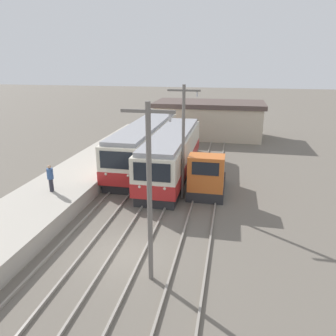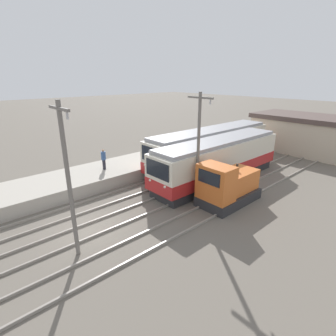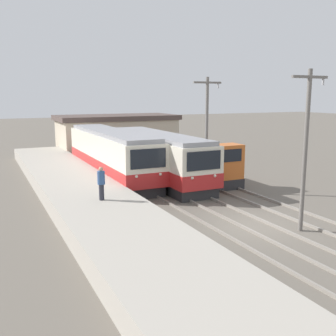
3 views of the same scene
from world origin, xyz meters
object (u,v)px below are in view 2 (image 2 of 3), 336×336
Objects in this scene: shunting_locomotive at (227,187)px; person_on_platform at (104,158)px; commuter_train_left at (211,149)px; catenary_mast_near at (68,178)px; commuter_train_center at (219,161)px; catenary_mast_mid at (198,146)px.

shunting_locomotive reaches higher than person_on_platform.
commuter_train_left is at bearing 137.20° from shunting_locomotive.
commuter_train_left is at bearing 105.71° from catenary_mast_near.
shunting_locomotive is 0.62× the size of catenary_mast_near.
shunting_locomotive is 10.20m from person_on_platform.
catenary_mast_mid reaches higher than commuter_train_center.
commuter_train_left is 8.35m from catenary_mast_mid.
shunting_locomotive is at bearing -42.80° from commuter_train_left.
person_on_platform is (-3.50, -9.49, 0.22)m from commuter_train_left.
catenary_mast_near is (4.31, -15.32, 2.32)m from commuter_train_left.
person_on_platform is at bearing -110.26° from commuter_train_left.
commuter_train_left is 8.61× the size of person_on_platform.
catenary_mast_near reaches higher than commuter_train_center.
catenary_mast_mid is at bearing -136.95° from shunting_locomotive.
catenary_mast_mid is (-1.49, -1.39, 2.80)m from shunting_locomotive.
commuter_train_center is at bearing 48.07° from person_on_platform.
person_on_platform is at bearing -160.78° from catenary_mast_mid.
commuter_train_left is 3.74m from commuter_train_center.
catenary_mast_near and catenary_mast_mid have the same top height.
commuter_train_center reaches higher than person_on_platform.
commuter_train_left is at bearing 122.49° from catenary_mast_mid.
person_on_platform is (-9.30, -4.12, 0.70)m from shunting_locomotive.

